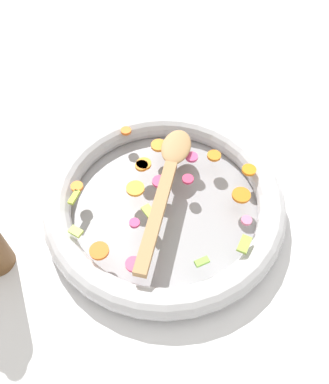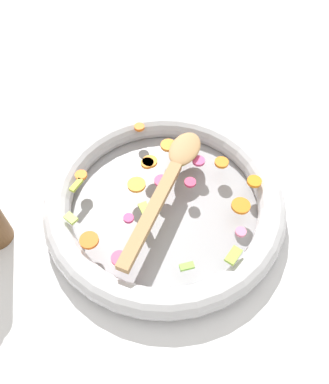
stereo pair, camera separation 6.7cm
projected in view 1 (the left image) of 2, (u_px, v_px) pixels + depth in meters
ground_plane at (164, 208)px, 0.71m from camera, size 4.00×4.00×0.00m
skillet at (164, 201)px, 0.69m from camera, size 0.44×0.44×0.05m
chopped_vegetables at (165, 186)px, 0.67m from camera, size 0.35×0.36×0.01m
wooden_spoon at (167, 178)px, 0.67m from camera, size 0.28×0.22×0.01m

